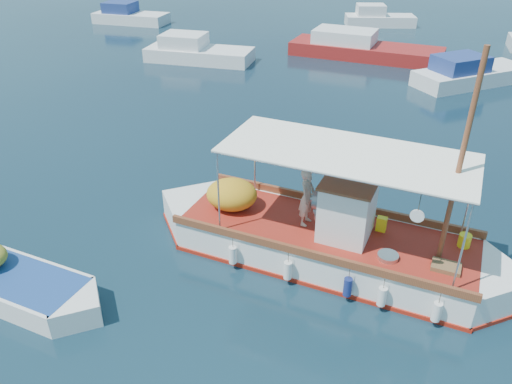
# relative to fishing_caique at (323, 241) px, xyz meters

# --- Properties ---
(ground) EXTENTS (160.00, 160.00, 0.00)m
(ground) POSITION_rel_fishing_caique_xyz_m (-0.42, 0.75, -0.55)
(ground) COLOR black
(ground) RESTS_ON ground
(fishing_caique) EXTENTS (9.94, 4.57, 6.26)m
(fishing_caique) POSITION_rel_fishing_caique_xyz_m (0.00, 0.00, 0.00)
(fishing_caique) COLOR white
(fishing_caique) RESTS_ON ground
(dinghy) EXTENTS (5.44, 2.56, 1.37)m
(dinghy) POSITION_rel_fishing_caique_xyz_m (-7.57, -2.70, -0.26)
(dinghy) COLOR white
(dinghy) RESTS_ON ground
(bg_boat_nw) EXTENTS (6.62, 2.99, 1.80)m
(bg_boat_nw) POSITION_rel_fishing_caique_xyz_m (-8.63, 18.49, -0.05)
(bg_boat_nw) COLOR silver
(bg_boat_nw) RESTS_ON ground
(bg_boat_n) EXTENTS (9.71, 4.93, 1.80)m
(bg_boat_n) POSITION_rel_fishing_caique_xyz_m (1.31, 21.07, -0.05)
(bg_boat_n) COLOR maroon
(bg_boat_n) RESTS_ON ground
(bg_boat_ne) EXTENTS (6.61, 5.39, 1.80)m
(bg_boat_ne) POSITION_rel_fishing_caique_xyz_m (6.91, 16.53, -0.05)
(bg_boat_ne) COLOR silver
(bg_boat_ne) RESTS_ON ground
(bg_boat_far_w) EXTENTS (6.10, 2.98, 1.80)m
(bg_boat_far_w) POSITION_rel_fishing_caique_xyz_m (-16.98, 28.42, -0.05)
(bg_boat_far_w) COLOR silver
(bg_boat_far_w) RESTS_ON ground
(bg_boat_far_n) EXTENTS (5.53, 2.67, 1.80)m
(bg_boat_far_n) POSITION_rel_fishing_caique_xyz_m (2.76, 30.70, -0.05)
(bg_boat_far_n) COLOR silver
(bg_boat_far_n) RESTS_ON ground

